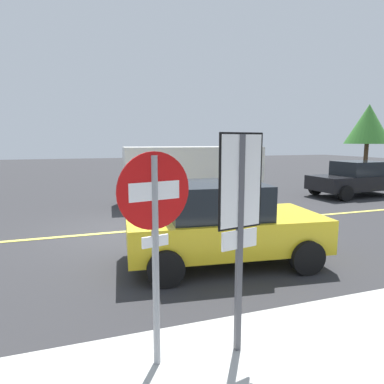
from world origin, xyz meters
TOP-DOWN VIEW (x-y plane):
  - ground_plane at (0.00, 0.00)m, footprint 80.00×80.00m
  - lane_marking_centre at (3.00, 0.00)m, footprint 28.00×0.16m
  - stop_sign at (-0.40, -5.81)m, footprint 0.75×0.19m
  - speed_limit_sign at (0.49, -5.87)m, footprint 0.53×0.12m
  - white_van at (3.09, 3.50)m, footprint 5.35×2.62m
  - car_black_behind_van at (10.51, 2.77)m, footprint 4.07×2.11m
  - car_yellow_far_lane at (1.57, -2.95)m, footprint 4.02×2.41m
  - tree_left_verge at (14.93, 6.61)m, footprint 2.53×2.53m

SIDE VIEW (x-z plane):
  - ground_plane at x=0.00m, z-range 0.00..0.00m
  - lane_marking_centre at x=3.00m, z-range 0.00..0.01m
  - car_black_behind_van at x=10.51m, z-range 0.01..1.55m
  - car_yellow_far_lane at x=1.57m, z-range 0.00..1.62m
  - white_van at x=3.09m, z-range 0.17..2.37m
  - stop_sign at x=-0.40m, z-range 0.43..2.77m
  - speed_limit_sign at x=0.49m, z-range 0.50..3.02m
  - tree_left_verge at x=14.93m, z-range 1.11..5.61m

